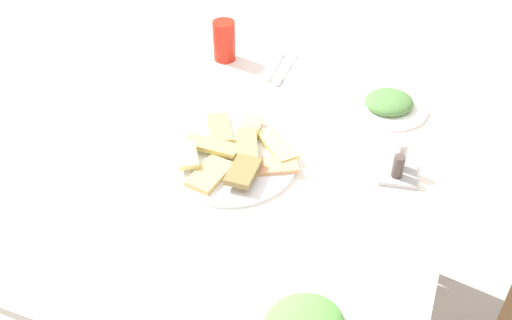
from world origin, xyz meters
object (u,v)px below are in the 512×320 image
dining_table (273,200)px  soda_can (224,41)px  fork (275,66)px  pide_platter (233,157)px  paper_napkin (281,69)px  condiment_caddy (398,167)px  spoon (287,69)px  salad_plate_greens (389,104)px

dining_table → soda_can: soda_can is taller
soda_can → fork: size_ratio=0.74×
dining_table → pide_platter: (-0.01, -0.11, 0.09)m
paper_napkin → condiment_caddy: 0.54m
dining_table → spoon: 0.48m
fork → condiment_caddy: size_ratio=1.59×
pide_platter → fork: (-0.44, -0.05, -0.01)m
salad_plate_greens → spoon: size_ratio=1.13×
paper_napkin → salad_plate_greens: bearing=75.0°
salad_plate_greens → paper_napkin: bearing=-105.0°
dining_table → salad_plate_greens: 0.43m
soda_can → fork: soda_can is taller
salad_plate_greens → spoon: 0.33m
salad_plate_greens → spoon: bearing=-105.8°
pide_platter → dining_table: bearing=83.4°
salad_plate_greens → pide_platter: bearing=-40.8°
dining_table → fork: bearing=-161.0°
dining_table → pide_platter: bearing=-96.6°
soda_can → pide_platter: bearing=25.6°
dining_table → soda_can: (-0.45, -0.32, 0.14)m
dining_table → fork: 0.49m
pide_platter → spoon: pide_platter is taller
dining_table → soda_can: bearing=-144.9°
spoon → paper_napkin: bearing=-90.8°
dining_table → paper_napkin: paper_napkin is taller
pide_platter → fork: size_ratio=2.00×
paper_napkin → condiment_caddy: size_ratio=1.13×
spoon → soda_can: bearing=-89.5°
condiment_caddy → salad_plate_greens: bearing=-164.1°
salad_plate_greens → fork: bearing=-104.3°
spoon → condiment_caddy: size_ratio=1.79×
spoon → condiment_caddy: (0.35, 0.39, 0.02)m
pide_platter → condiment_caddy: bearing=103.6°
salad_plate_greens → soda_can: 0.53m
soda_can → fork: (-0.00, 0.16, -0.06)m
fork → spoon: bearing=86.4°
pide_platter → condiment_caddy: size_ratio=3.18×
fork → condiment_caddy: condiment_caddy is taller
fork → soda_can: bearing=-92.0°
dining_table → fork: (-0.46, -0.16, 0.09)m
dining_table → pide_platter: size_ratio=3.24×
dining_table → soda_can: 0.57m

